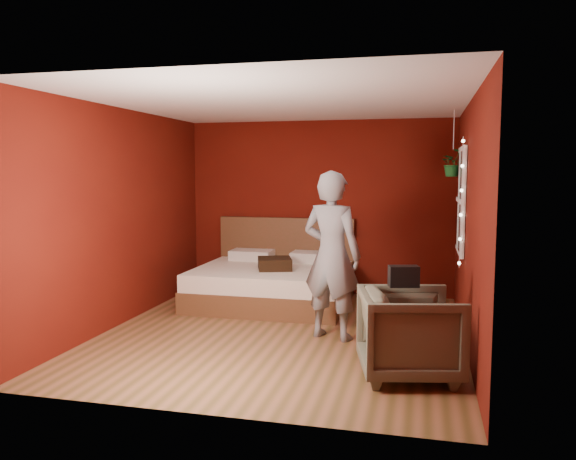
# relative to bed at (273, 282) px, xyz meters

# --- Properties ---
(floor) EXTENTS (4.50, 4.50, 0.00)m
(floor) POSITION_rel_bed_xyz_m (0.49, -1.41, -0.30)
(floor) COLOR brown
(floor) RESTS_ON ground
(room_walls) EXTENTS (4.04, 4.54, 2.62)m
(room_walls) POSITION_rel_bed_xyz_m (0.49, -1.41, 1.38)
(room_walls) COLOR #591209
(room_walls) RESTS_ON ground
(window) EXTENTS (0.05, 0.97, 1.27)m
(window) POSITION_rel_bed_xyz_m (2.46, -0.51, 1.20)
(window) COLOR white
(window) RESTS_ON room_walls
(fairy_lights) EXTENTS (0.04, 0.04, 1.45)m
(fairy_lights) POSITION_rel_bed_xyz_m (2.43, -1.04, 1.20)
(fairy_lights) COLOR silver
(fairy_lights) RESTS_ON room_walls
(bed) EXTENTS (2.08, 1.77, 1.14)m
(bed) POSITION_rel_bed_xyz_m (0.00, 0.00, 0.00)
(bed) COLOR brown
(bed) RESTS_ON ground
(person) EXTENTS (0.77, 0.62, 1.85)m
(person) POSITION_rel_bed_xyz_m (1.06, -1.47, 0.63)
(person) COLOR gray
(person) RESTS_ON ground
(armchair) EXTENTS (1.03, 1.01, 0.79)m
(armchair) POSITION_rel_bed_xyz_m (1.94, -2.47, 0.10)
(armchair) COLOR #5F5E4B
(armchair) RESTS_ON ground
(handbag) EXTENTS (0.30, 0.20, 0.19)m
(handbag) POSITION_rel_bed_xyz_m (1.87, -2.33, 0.59)
(handbag) COLOR black
(handbag) RESTS_ON armchair
(throw_pillow) EXTENTS (0.56, 0.56, 0.16)m
(throw_pillow) POSITION_rel_bed_xyz_m (0.08, -0.24, 0.30)
(throw_pillow) COLOR black
(throw_pillow) RESTS_ON bed
(hanging_plant) EXTENTS (0.37, 0.34, 0.82)m
(hanging_plant) POSITION_rel_bed_xyz_m (2.37, -0.17, 1.65)
(hanging_plant) COLOR silver
(hanging_plant) RESTS_ON room_walls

